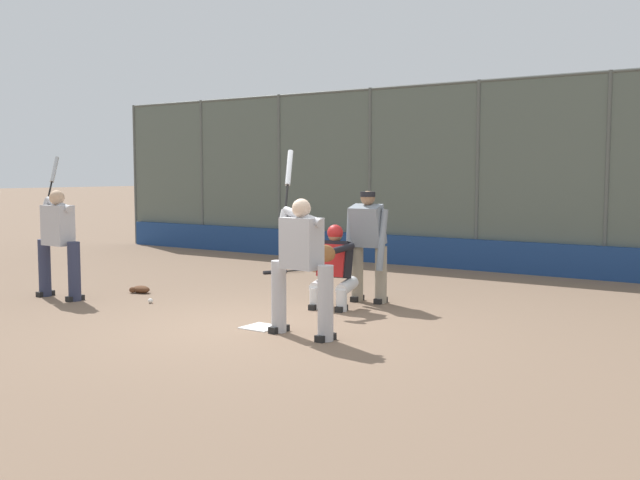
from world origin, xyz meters
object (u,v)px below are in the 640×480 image
at_px(catcher_behind_plate, 333,265).
at_px(spare_bat_near_backstop, 278,272).
at_px(umpire_home, 368,243).
at_px(batter_on_deck, 58,240).
at_px(fielding_glove_on_dirt, 140,289).
at_px(batter_at_plate, 301,262).
at_px(baseball_loose, 150,301).

height_order(catcher_behind_plate, spare_bat_near_backstop, catcher_behind_plate).
height_order(umpire_home, batter_on_deck, batter_on_deck).
bearing_deg(fielding_glove_on_dirt, umpire_home, -159.36).
distance_m(spare_bat_near_backstop, fielding_glove_on_dirt, 3.18).
distance_m(batter_on_deck, spare_bat_near_backstop, 4.44).
distance_m(batter_on_deck, fielding_glove_on_dirt, 1.51).
bearing_deg(catcher_behind_plate, batter_at_plate, 102.19).
relative_size(umpire_home, spare_bat_near_backstop, 2.20).
bearing_deg(fielding_glove_on_dirt, batter_at_plate, 164.27).
xyz_separation_m(batter_at_plate, fielding_glove_on_dirt, (4.06, -1.14, -0.84)).
bearing_deg(batter_at_plate, batter_on_deck, 4.38).
distance_m(batter_at_plate, fielding_glove_on_dirt, 4.30).
bearing_deg(baseball_loose, batter_at_plate, 169.96).
bearing_deg(catcher_behind_plate, umpire_home, -112.92).
height_order(batter_at_plate, umpire_home, batter_at_plate).
bearing_deg(spare_bat_near_backstop, fielding_glove_on_dirt, 22.43).
relative_size(catcher_behind_plate, fielding_glove_on_dirt, 3.64).
relative_size(catcher_behind_plate, umpire_home, 0.72).
distance_m(umpire_home, spare_bat_near_backstop, 3.71).
bearing_deg(batter_at_plate, baseball_loose, -4.70).
bearing_deg(batter_on_deck, batter_at_plate, -179.71).
bearing_deg(spare_bat_near_backstop, catcher_behind_plate, 79.03).
relative_size(catcher_behind_plate, batter_on_deck, 0.54).
bearing_deg(batter_at_plate, fielding_glove_on_dirt, -10.39).
height_order(umpire_home, baseball_loose, umpire_home).
bearing_deg(fielding_glove_on_dirt, catcher_behind_plate, -169.46).
height_order(batter_on_deck, baseball_loose, batter_on_deck).
bearing_deg(umpire_home, spare_bat_near_backstop, -35.39).
distance_m(catcher_behind_plate, batter_on_deck, 4.34).
height_order(fielding_glove_on_dirt, baseball_loose, fielding_glove_on_dirt).
height_order(batter_on_deck, fielding_glove_on_dirt, batter_on_deck).
bearing_deg(umpire_home, catcher_behind_plate, 71.89).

